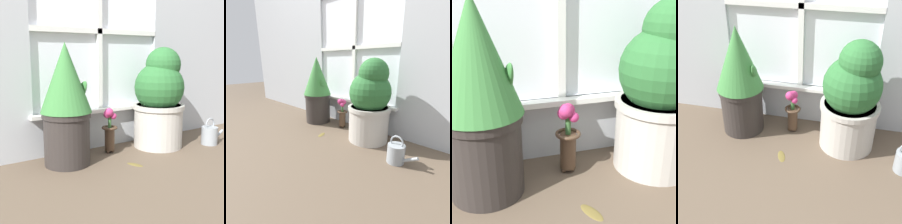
% 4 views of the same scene
% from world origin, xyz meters
% --- Properties ---
extents(ground_plane, '(10.00, 10.00, 0.00)m').
position_xyz_m(ground_plane, '(0.00, 0.00, 0.00)').
color(ground_plane, brown).
extents(potted_plant_left, '(0.31, 0.31, 0.74)m').
position_xyz_m(potted_plant_left, '(-0.36, 0.29, 0.38)').
color(potted_plant_left, '#2D2826').
rests_on(potted_plant_left, ground_plane).
extents(potted_plant_right, '(0.37, 0.37, 0.72)m').
position_xyz_m(potted_plant_right, '(0.36, 0.27, 0.35)').
color(potted_plant_right, '#B7B2A8').
rests_on(potted_plant_right, ground_plane).
extents(flower_vase, '(0.11, 0.11, 0.31)m').
position_xyz_m(flower_vase, '(-0.02, 0.34, 0.18)').
color(flower_vase, '#473323').
rests_on(flower_vase, ground_plane).
extents(fallen_leaf, '(0.08, 0.12, 0.01)m').
position_xyz_m(fallen_leaf, '(-0.02, 0.05, 0.00)').
color(fallen_leaf, brown).
rests_on(fallen_leaf, ground_plane).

